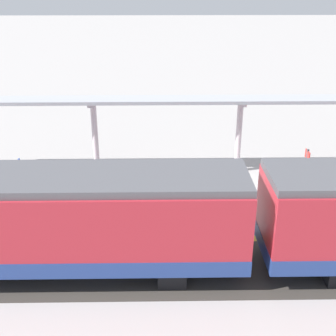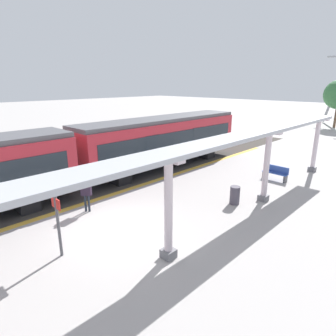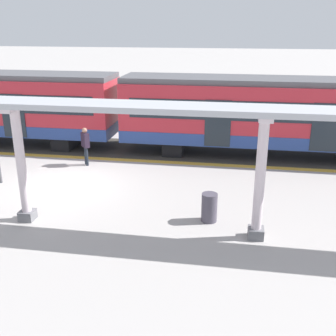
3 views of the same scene
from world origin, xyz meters
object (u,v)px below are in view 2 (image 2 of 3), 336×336
(train_far_carriage, at_px, (163,141))
(bench_mid_platform, at_px, (276,173))
(canopy_pillar_third, at_px, (168,209))
(canopy_pillar_fifth, at_px, (316,145))
(passenger_waiting_near_edge, at_px, (86,191))
(trash_bin, at_px, (235,195))
(platform_info_sign, at_px, (58,220))
(canopy_pillar_fourth, at_px, (266,166))

(train_far_carriage, xyz_separation_m, bench_mid_platform, (6.89, 2.85, -1.39))
(canopy_pillar_third, height_order, canopy_pillar_fifth, same)
(canopy_pillar_third, bearing_deg, bench_mid_platform, 95.55)
(passenger_waiting_near_edge, bearing_deg, trash_bin, 51.40)
(platform_info_sign, bearing_deg, trash_bin, 76.67)
(canopy_pillar_fourth, relative_size, passenger_waiting_near_edge, 2.18)
(train_far_carriage, bearing_deg, trash_bin, -16.50)
(canopy_pillar_fifth, relative_size, trash_bin, 3.96)
(canopy_pillar_fourth, height_order, canopy_pillar_fifth, same)
(bench_mid_platform, height_order, trash_bin, trash_bin)
(train_far_carriage, xyz_separation_m, canopy_pillar_third, (7.90, -7.61, -0.04))
(canopy_pillar_fourth, bearing_deg, trash_bin, -121.01)
(canopy_pillar_fifth, xyz_separation_m, platform_info_sign, (-2.72, -16.38, -0.47))
(canopy_pillar_fifth, relative_size, passenger_waiting_near_edge, 2.18)
(bench_mid_platform, xyz_separation_m, platform_info_sign, (-1.70, -12.94, 0.89))
(train_far_carriage, distance_m, canopy_pillar_fourth, 7.94)
(train_far_carriage, distance_m, trash_bin, 7.51)
(canopy_pillar_fifth, bearing_deg, passenger_waiting_near_edge, -110.60)
(train_far_carriage, bearing_deg, canopy_pillar_fifth, 38.48)
(train_far_carriage, bearing_deg, canopy_pillar_fourth, -5.24)
(bench_mid_platform, bearing_deg, trash_bin, -87.79)
(trash_bin, bearing_deg, bench_mid_platform, 92.21)
(bench_mid_platform, bearing_deg, passenger_waiting_near_edge, -111.91)
(passenger_waiting_near_edge, bearing_deg, platform_info_sign, -44.89)
(train_far_carriage, height_order, passenger_waiting_near_edge, train_far_carriage)
(canopy_pillar_fifth, bearing_deg, canopy_pillar_third, -90.00)
(platform_info_sign, distance_m, passenger_waiting_near_edge, 3.54)
(canopy_pillar_fourth, distance_m, canopy_pillar_fifth, 7.01)
(train_far_carriage, xyz_separation_m, platform_info_sign, (5.18, -10.09, -0.50))
(platform_info_sign, relative_size, passenger_waiting_near_edge, 1.36)
(platform_info_sign, height_order, passenger_waiting_near_edge, platform_info_sign)
(bench_mid_platform, xyz_separation_m, passenger_waiting_near_edge, (-4.20, -10.45, 0.57))
(canopy_pillar_third, bearing_deg, canopy_pillar_fourth, 90.00)
(canopy_pillar_fourth, bearing_deg, train_far_carriage, 174.76)
(train_far_carriage, distance_m, bench_mid_platform, 7.58)
(canopy_pillar_third, bearing_deg, passenger_waiting_near_edge, 179.96)
(canopy_pillar_third, relative_size, platform_info_sign, 1.61)
(train_far_carriage, distance_m, canopy_pillar_fifth, 10.10)
(trash_bin, height_order, passenger_waiting_near_edge, passenger_waiting_near_edge)
(canopy_pillar_fourth, xyz_separation_m, trash_bin, (-0.82, -1.37, -1.35))
(canopy_pillar_fourth, distance_m, platform_info_sign, 9.77)
(train_far_carriage, xyz_separation_m, passenger_waiting_near_edge, (2.68, -7.60, -0.82))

